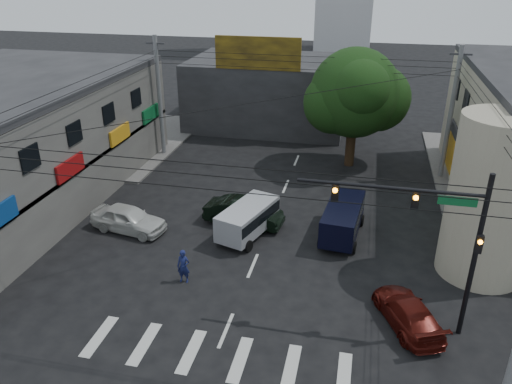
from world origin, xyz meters
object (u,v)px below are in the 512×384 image
(silver_minivan, at_px, (248,221))
(traffic_officer, at_px, (183,266))
(maroon_sedan, at_px, (408,312))
(utility_pole_far_right, at_px, (451,115))
(dark_sedan, at_px, (244,212))
(navy_van, at_px, (343,221))
(traffic_gantry, at_px, (434,227))
(street_tree, at_px, (355,93))
(white_compact, at_px, (128,219))
(utility_pole_far_left, at_px, (160,98))

(silver_minivan, distance_m, traffic_officer, 5.36)
(silver_minivan, bearing_deg, traffic_officer, 176.06)
(maroon_sedan, distance_m, silver_minivan, 10.19)
(utility_pole_far_right, bearing_deg, silver_minivan, -135.99)
(dark_sedan, relative_size, navy_van, 0.98)
(maroon_sedan, bearing_deg, traffic_gantry, 144.92)
(traffic_gantry, xyz_separation_m, navy_van, (-3.64, 7.06, -3.89))
(street_tree, height_order, traffic_officer, street_tree)
(traffic_gantry, height_order, traffic_officer, traffic_gantry)
(dark_sedan, height_order, traffic_officer, traffic_officer)
(traffic_gantry, height_order, silver_minivan, traffic_gantry)
(utility_pole_far_right, height_order, maroon_sedan, utility_pole_far_right)
(utility_pole_far_right, height_order, silver_minivan, utility_pole_far_right)
(white_compact, bearing_deg, utility_pole_far_right, -46.72)
(utility_pole_far_left, bearing_deg, silver_minivan, -49.22)
(traffic_gantry, distance_m, utility_pole_far_left, 25.00)
(maroon_sedan, bearing_deg, utility_pole_far_left, -67.49)
(maroon_sedan, distance_m, navy_van, 7.68)
(street_tree, height_order, navy_van, street_tree)
(dark_sedan, bearing_deg, street_tree, -20.55)
(dark_sedan, xyz_separation_m, white_compact, (-6.22, -2.18, -0.01))
(maroon_sedan, relative_size, silver_minivan, 1.01)
(utility_pole_far_right, height_order, dark_sedan, utility_pole_far_right)
(white_compact, xyz_separation_m, traffic_officer, (4.81, -4.05, 0.10))
(dark_sedan, relative_size, traffic_officer, 2.80)
(silver_minivan, xyz_separation_m, traffic_officer, (-1.96, -4.98, -0.06))
(navy_van, height_order, traffic_officer, navy_van)
(maroon_sedan, xyz_separation_m, silver_minivan, (-8.34, 5.85, 0.29))
(street_tree, xyz_separation_m, traffic_officer, (-6.92, -17.05, -4.62))
(street_tree, distance_m, utility_pole_far_right, 6.63)
(dark_sedan, bearing_deg, maroon_sedan, -122.15)
(utility_pole_far_left, distance_m, maroon_sedan, 24.94)
(traffic_gantry, distance_m, silver_minivan, 11.30)
(traffic_gantry, height_order, maroon_sedan, traffic_gantry)
(street_tree, xyz_separation_m, dark_sedan, (-5.51, -10.82, -4.71))
(traffic_gantry, xyz_separation_m, utility_pole_far_right, (2.68, 17.00, -0.23))
(dark_sedan, height_order, navy_van, navy_van)
(dark_sedan, bearing_deg, utility_pole_far_left, 48.93)
(navy_van, bearing_deg, utility_pole_far_left, 61.39)
(silver_minivan, relative_size, navy_van, 0.94)
(utility_pole_far_left, bearing_deg, street_tree, 3.95)
(utility_pole_far_left, distance_m, navy_van, 18.11)
(dark_sedan, bearing_deg, navy_van, -84.82)
(white_compact, bearing_deg, navy_van, -70.28)
(dark_sedan, relative_size, white_compact, 1.02)
(traffic_officer, bearing_deg, dark_sedan, 77.08)
(traffic_officer, bearing_deg, street_tree, 67.71)
(traffic_gantry, relative_size, silver_minivan, 1.58)
(white_compact, bearing_deg, street_tree, -32.13)
(maroon_sedan, height_order, traffic_officer, traffic_officer)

